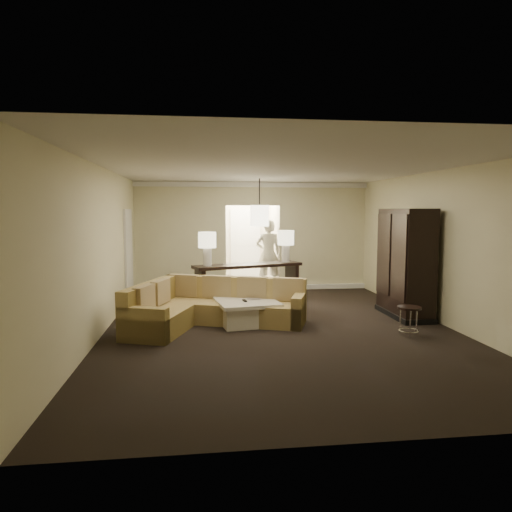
{
  "coord_description": "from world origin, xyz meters",
  "views": [
    {
      "loc": [
        -1.36,
        -7.72,
        2.05
      ],
      "look_at": [
        -0.26,
        1.2,
        1.17
      ],
      "focal_mm": 32.0,
      "sensor_mm": 36.0,
      "label": 1
    }
  ],
  "objects": [
    {
      "name": "drink_table",
      "position": [
        2.05,
        -0.7,
        0.35
      ],
      "size": [
        0.39,
        0.39,
        0.49
      ],
      "rotation": [
        0.0,
        0.0,
        0.21
      ],
      "color": "black",
      "rests_on": "ground"
    },
    {
      "name": "console_table",
      "position": [
        -0.34,
        2.0,
        0.55
      ],
      "size": [
        2.44,
        1.25,
        0.92
      ],
      "rotation": [
        0.0,
        0.0,
        0.31
      ],
      "color": "black",
      "rests_on": "ground"
    },
    {
      "name": "wall_right",
      "position": [
        3.0,
        0.0,
        1.4
      ],
      "size": [
        0.04,
        8.0,
        2.8
      ],
      "primitive_type": "cube",
      "color": "beige",
      "rests_on": "ground"
    },
    {
      "name": "table_lamp_right",
      "position": [
        0.54,
        2.28,
        1.39
      ],
      "size": [
        0.37,
        0.37,
        0.71
      ],
      "color": "silver",
      "rests_on": "console_table"
    },
    {
      "name": "ceiling",
      "position": [
        0.0,
        0.0,
        2.8
      ],
      "size": [
        6.0,
        8.0,
        0.02
      ],
      "primitive_type": "cube",
      "color": "silver",
      "rests_on": "wall_back"
    },
    {
      "name": "person",
      "position": [
        0.45,
        4.3,
        1.01
      ],
      "size": [
        0.79,
        0.57,
        2.03
      ],
      "primitive_type": "imported",
      "rotation": [
        0.0,
        0.0,
        3.02
      ],
      "color": "#E9E4C5",
      "rests_on": "ground"
    },
    {
      "name": "armoire",
      "position": [
        2.59,
        0.65,
        1.01
      ],
      "size": [
        0.63,
        1.46,
        2.1
      ],
      "color": "black",
      "rests_on": "ground"
    },
    {
      "name": "pendant_light",
      "position": [
        0.0,
        2.7,
        1.95
      ],
      "size": [
        0.38,
        0.38,
        1.09
      ],
      "color": "black",
      "rests_on": "ceiling"
    },
    {
      "name": "side_door",
      "position": [
        -2.97,
        2.8,
        1.05
      ],
      "size": [
        0.05,
        0.9,
        2.1
      ],
      "primitive_type": "cube",
      "color": "white",
      "rests_on": "ground"
    },
    {
      "name": "ground",
      "position": [
        0.0,
        0.0,
        0.0
      ],
      "size": [
        8.0,
        8.0,
        0.0
      ],
      "primitive_type": "plane",
      "color": "black",
      "rests_on": "ground"
    },
    {
      "name": "coffee_table",
      "position": [
        -0.53,
        0.46,
        0.22
      ],
      "size": [
        1.22,
        1.22,
        0.45
      ],
      "rotation": [
        0.0,
        0.0,
        0.16
      ],
      "color": "white",
      "rests_on": "ground"
    },
    {
      "name": "foyer",
      "position": [
        0.0,
        5.34,
        1.3
      ],
      "size": [
        1.44,
        2.02,
        2.8
      ],
      "color": "white",
      "rests_on": "ground"
    },
    {
      "name": "baseboard",
      "position": [
        0.0,
        3.95,
        0.06
      ],
      "size": [
        6.0,
        0.1,
        0.12
      ],
      "primitive_type": "cube",
      "color": "white",
      "rests_on": "ground"
    },
    {
      "name": "crown_molding",
      "position": [
        0.0,
        3.95,
        2.73
      ],
      "size": [
        6.0,
        0.1,
        0.12
      ],
      "primitive_type": "cube",
      "color": "white",
      "rests_on": "wall_back"
    },
    {
      "name": "wall_back",
      "position": [
        0.0,
        4.0,
        1.4
      ],
      "size": [
        6.0,
        0.04,
        2.8
      ],
      "primitive_type": "cube",
      "color": "beige",
      "rests_on": "ground"
    },
    {
      "name": "sectional_sofa",
      "position": [
        -1.23,
        0.43,
        0.33
      ],
      "size": [
        3.29,
        2.35,
        0.82
      ],
      "rotation": [
        0.0,
        0.0,
        -0.34
      ],
      "color": "brown",
      "rests_on": "ground"
    },
    {
      "name": "table_lamp_left",
      "position": [
        -1.22,
        1.72,
        1.39
      ],
      "size": [
        0.37,
        0.37,
        0.71
      ],
      "color": "silver",
      "rests_on": "console_table"
    },
    {
      "name": "wall_front",
      "position": [
        0.0,
        -4.0,
        1.4
      ],
      "size": [
        6.0,
        0.04,
        2.8
      ],
      "primitive_type": "cube",
      "color": "beige",
      "rests_on": "ground"
    },
    {
      "name": "wall_left",
      "position": [
        -3.0,
        0.0,
        1.4
      ],
      "size": [
        0.04,
        8.0,
        2.8
      ],
      "primitive_type": "cube",
      "color": "beige",
      "rests_on": "ground"
    }
  ]
}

